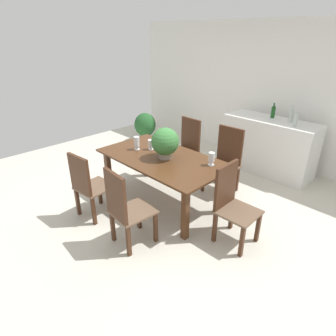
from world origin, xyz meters
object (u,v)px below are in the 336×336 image
(wine_bottle_clear, at_px, (291,116))
(chair_foot_end, at_px, (231,201))
(crystal_vase_center_near, at_px, (151,144))
(flower_centerpiece, at_px, (165,142))
(chair_far_left, at_px, (187,145))
(wine_bottle_amber, at_px, (296,119))
(wine_glass, at_px, (159,138))
(crystal_vase_right, at_px, (211,158))
(dining_table, at_px, (162,163))
(crystal_vase_left, at_px, (137,142))
(wine_bottle_green, at_px, (273,112))
(potted_plant_floor, at_px, (145,126))
(chair_far_right, at_px, (226,157))
(chair_near_right, at_px, (125,207))
(chair_near_left, at_px, (88,184))
(kitchen_counter, at_px, (268,146))

(wine_bottle_clear, bearing_deg, chair_foot_end, -81.05)
(crystal_vase_center_near, bearing_deg, flower_centerpiece, -10.59)
(chair_far_left, bearing_deg, wine_bottle_amber, 36.09)
(wine_glass, bearing_deg, crystal_vase_right, -2.25)
(dining_table, xyz_separation_m, wine_bottle_clear, (0.86, 2.16, 0.46))
(crystal_vase_left, bearing_deg, wine_bottle_green, 66.49)
(crystal_vase_left, xyz_separation_m, potted_plant_floor, (-1.77, 1.66, -0.48))
(flower_centerpiece, bearing_deg, crystal_vase_center_near, 169.41)
(chair_far_right, height_order, wine_glass, chair_far_right)
(chair_near_right, bearing_deg, wine_bottle_amber, -96.74)
(dining_table, relative_size, wine_glass, 12.81)
(chair_foot_end, bearing_deg, potted_plant_floor, 64.27)
(chair_far_left, distance_m, flower_centerpiece, 1.18)
(dining_table, xyz_separation_m, chair_far_left, (-0.42, 1.00, -0.09))
(crystal_vase_center_near, height_order, crystal_vase_right, crystal_vase_right)
(chair_near_right, height_order, wine_bottle_amber, wine_bottle_amber)
(chair_far_right, distance_m, wine_bottle_clear, 1.35)
(chair_near_left, distance_m, wine_glass, 1.35)
(chair_far_left, bearing_deg, kitchen_counter, 49.72)
(chair_near_right, relative_size, crystal_vase_center_near, 6.50)
(wine_bottle_amber, distance_m, wine_bottle_clear, 0.21)
(dining_table, bearing_deg, wine_glass, 141.89)
(chair_far_left, bearing_deg, crystal_vase_left, -92.63)
(wine_bottle_clear, bearing_deg, crystal_vase_center_near, -120.06)
(chair_near_right, xyz_separation_m, wine_bottle_green, (0.10, 3.22, 0.55))
(dining_table, height_order, crystal_vase_left, crystal_vase_left)
(wine_bottle_green, bearing_deg, dining_table, -102.92)
(potted_plant_floor, bearing_deg, crystal_vase_right, -24.08)
(chair_near_left, bearing_deg, wine_bottle_green, -111.62)
(crystal_vase_center_near, bearing_deg, wine_bottle_green, 68.41)
(wine_glass, xyz_separation_m, wine_bottle_amber, (1.41, 1.68, 0.25))
(chair_far_right, height_order, flower_centerpiece, flower_centerpiece)
(dining_table, distance_m, crystal_vase_left, 0.54)
(chair_far_left, height_order, chair_near_left, chair_far_left)
(chair_near_left, bearing_deg, dining_table, -118.23)
(chair_near_right, distance_m, wine_bottle_green, 3.27)
(chair_far_left, height_order, chair_foot_end, chair_far_left)
(crystal_vase_left, bearing_deg, dining_table, 8.26)
(crystal_vase_left, relative_size, crystal_vase_right, 1.13)
(wine_bottle_green, bearing_deg, crystal_vase_right, -85.55)
(potted_plant_floor, bearing_deg, chair_foot_end, -24.62)
(wine_bottle_green, bearing_deg, crystal_vase_left, -113.51)
(chair_near_left, xyz_separation_m, crystal_vase_right, (1.08, 1.27, 0.33))
(flower_centerpiece, bearing_deg, crystal_vase_right, 23.92)
(chair_foot_end, relative_size, crystal_vase_center_near, 6.36)
(chair_far_left, height_order, flower_centerpiece, flower_centerpiece)
(dining_table, height_order, crystal_vase_right, crystal_vase_right)
(crystal_vase_right, distance_m, potted_plant_floor, 3.24)
(flower_centerpiece, relative_size, wine_bottle_clear, 1.52)
(crystal_vase_center_near, distance_m, wine_glass, 0.25)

